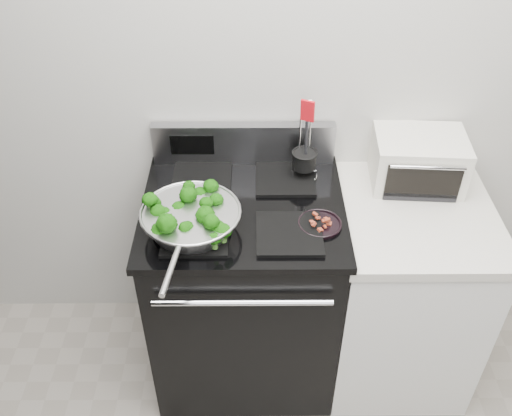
{
  "coord_description": "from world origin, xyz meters",
  "views": [
    {
      "loc": [
        -0.26,
        -0.3,
        2.34
      ],
      "look_at": [
        -0.25,
        1.36,
        0.98
      ],
      "focal_mm": 40.0,
      "sensor_mm": 36.0,
      "label": 1
    }
  ],
  "objects_px": {
    "bacon_plate": "(320,222)",
    "utensil_holder": "(304,164)",
    "toaster_oven": "(418,160)",
    "gas_range": "(245,287)",
    "skillet": "(191,219)"
  },
  "relations": [
    {
      "from": "toaster_oven",
      "to": "gas_range",
      "type": "bearing_deg",
      "value": -160.72
    },
    {
      "from": "bacon_plate",
      "to": "utensil_holder",
      "type": "relative_size",
      "value": 0.46
    },
    {
      "from": "bacon_plate",
      "to": "utensil_holder",
      "type": "bearing_deg",
      "value": 97.37
    },
    {
      "from": "gas_range",
      "to": "toaster_oven",
      "type": "height_order",
      "value": "gas_range"
    },
    {
      "from": "skillet",
      "to": "bacon_plate",
      "type": "height_order",
      "value": "skillet"
    },
    {
      "from": "bacon_plate",
      "to": "utensil_holder",
      "type": "xyz_separation_m",
      "value": [
        -0.04,
        0.31,
        0.05
      ]
    },
    {
      "from": "skillet",
      "to": "bacon_plate",
      "type": "xyz_separation_m",
      "value": [
        0.47,
        0.02,
        -0.04
      ]
    },
    {
      "from": "gas_range",
      "to": "skillet",
      "type": "relative_size",
      "value": 1.94
    },
    {
      "from": "utensil_holder",
      "to": "toaster_oven",
      "type": "relative_size",
      "value": 0.95
    },
    {
      "from": "skillet",
      "to": "utensil_holder",
      "type": "distance_m",
      "value": 0.55
    },
    {
      "from": "gas_range",
      "to": "bacon_plate",
      "type": "bearing_deg",
      "value": -22.78
    },
    {
      "from": "skillet",
      "to": "gas_range",
      "type": "bearing_deg",
      "value": 45.88
    },
    {
      "from": "skillet",
      "to": "toaster_oven",
      "type": "bearing_deg",
      "value": 28.79
    },
    {
      "from": "skillet",
      "to": "toaster_oven",
      "type": "distance_m",
      "value": 0.96
    },
    {
      "from": "bacon_plate",
      "to": "toaster_oven",
      "type": "distance_m",
      "value": 0.53
    }
  ]
}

